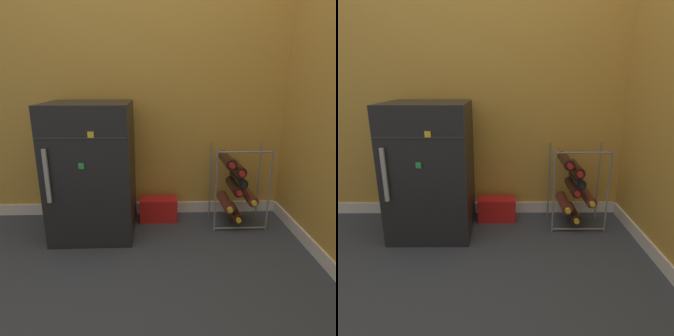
% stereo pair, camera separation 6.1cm
% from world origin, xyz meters
% --- Properties ---
extents(ground_plane, '(14.00, 14.00, 0.00)m').
position_xyz_m(ground_plane, '(0.00, 0.00, 0.00)').
color(ground_plane, '#333842').
extents(wall_back, '(6.91, 0.07, 2.50)m').
position_xyz_m(wall_back, '(0.00, 0.60, 1.24)').
color(wall_back, '#BC8C38').
rests_on(wall_back, ground_plane).
extents(mini_fridge, '(0.55, 0.52, 0.92)m').
position_xyz_m(mini_fridge, '(-0.47, 0.28, 0.46)').
color(mini_fridge, black).
rests_on(mini_fridge, ground_plane).
extents(wine_rack, '(0.39, 0.29, 0.61)m').
position_xyz_m(wine_rack, '(0.54, 0.35, 0.30)').
color(wine_rack, slate).
rests_on(wine_rack, ground_plane).
extents(soda_box, '(0.29, 0.14, 0.18)m').
position_xyz_m(soda_box, '(-0.02, 0.44, 0.09)').
color(soda_box, red).
rests_on(soda_box, ground_plane).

